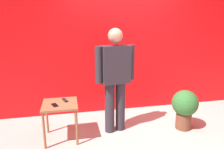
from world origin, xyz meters
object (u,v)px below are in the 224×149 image
object	(u,v)px
standing_person	(115,76)
side_table	(60,109)
cell_phone	(55,105)
tv_remote	(65,100)
potted_plant	(185,106)

from	to	relation	value
standing_person	side_table	world-z (taller)	standing_person
cell_phone	tv_remote	xyz separation A→B (m)	(0.15, 0.17, 0.01)
cell_phone	tv_remote	size ratio (longest dim) A/B	0.85
side_table	tv_remote	distance (m)	0.16
potted_plant	cell_phone	bearing A→B (deg)	178.93
standing_person	potted_plant	world-z (taller)	standing_person
standing_person	side_table	size ratio (longest dim) A/B	2.89
cell_phone	potted_plant	distance (m)	2.13
standing_person	tv_remote	bearing A→B (deg)	178.67
standing_person	potted_plant	distance (m)	1.31
cell_phone	side_table	bearing A→B (deg)	20.89
tv_remote	potted_plant	distance (m)	2.00
standing_person	potted_plant	size ratio (longest dim) A/B	2.49
standing_person	tv_remote	size ratio (longest dim) A/B	10.05
side_table	cell_phone	bearing A→B (deg)	-136.95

